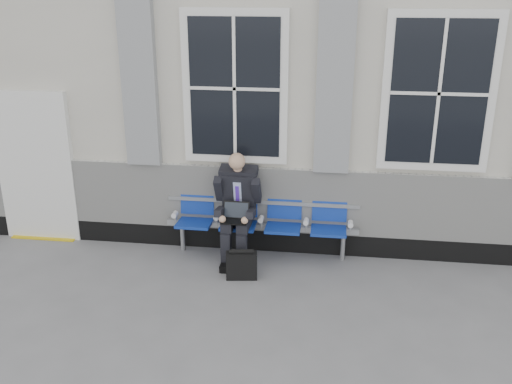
# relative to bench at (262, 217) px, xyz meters

# --- Properties ---
(ground) EXTENTS (70.00, 70.00, 0.00)m
(ground) POSITION_rel_bench_xyz_m (1.79, -1.32, -0.55)
(ground) COLOR slate
(ground) RESTS_ON ground
(station_building) EXTENTS (14.40, 4.40, 4.49)m
(station_building) POSITION_rel_bench_xyz_m (1.77, 2.15, 1.67)
(station_building) COLOR beige
(station_building) RESTS_ON ground
(bench) EXTENTS (2.60, 0.47, 0.91)m
(bench) POSITION_rel_bench_xyz_m (0.00, 0.00, 0.00)
(bench) COLOR #9EA0A3
(bench) RESTS_ON ground
(businessman) EXTENTS (0.60, 0.81, 1.47)m
(businessman) POSITION_rel_bench_xyz_m (-0.30, -0.14, 0.24)
(businessman) COLOR black
(businessman) RESTS_ON ground
(briefcase) EXTENTS (0.41, 0.22, 0.40)m
(briefcase) POSITION_rel_bench_xyz_m (-0.16, -0.70, -0.37)
(briefcase) COLOR black
(briefcase) RESTS_ON ground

